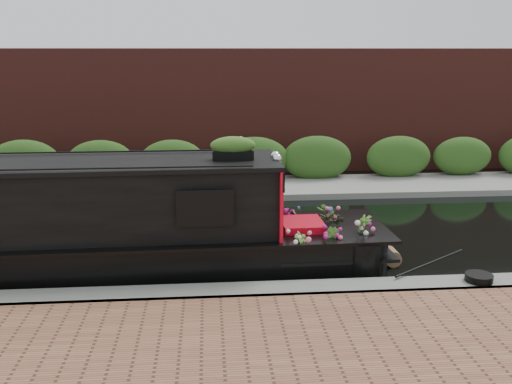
{
  "coord_description": "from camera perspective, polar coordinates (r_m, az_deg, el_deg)",
  "views": [
    {
      "loc": [
        0.97,
        -11.7,
        3.94
      ],
      "look_at": [
        1.91,
        -0.6,
        1.16
      ],
      "focal_mm": 40.0,
      "sensor_mm": 36.0,
      "label": 1
    }
  ],
  "objects": [
    {
      "name": "coiled_mooring_rope",
      "position": [
        10.15,
        21.4,
        -7.98
      ],
      "size": [
        0.45,
        0.45,
        0.12
      ],
      "primitive_type": "cylinder",
      "color": "black",
      "rests_on": "near_bank_coping"
    },
    {
      "name": "far_bank_path",
      "position": [
        16.41,
        -8.11,
        -0.03
      ],
      "size": [
        40.0,
        2.4,
        0.34
      ],
      "primitive_type": "cube",
      "color": "gray",
      "rests_on": "ground"
    },
    {
      "name": "narrowboat",
      "position": [
        10.73,
        -19.3,
        -3.87
      ],
      "size": [
        11.42,
        2.25,
        2.69
      ],
      "rotation": [
        0.0,
        0.0,
        0.02
      ],
      "color": "black",
      "rests_on": "ground"
    },
    {
      "name": "far_hedge",
      "position": [
        17.29,
        -7.95,
        0.69
      ],
      "size": [
        40.0,
        1.1,
        2.8
      ],
      "primitive_type": "cube",
      "color": "#2B521B",
      "rests_on": "ground"
    },
    {
      "name": "far_brick_wall",
      "position": [
        19.34,
        -7.64,
        2.12
      ],
      "size": [
        40.0,
        1.0,
        8.0
      ],
      "primitive_type": "cube",
      "color": "#59241E",
      "rests_on": "ground"
    },
    {
      "name": "rope_fender",
      "position": [
        11.13,
        13.33,
        -6.3
      ],
      "size": [
        0.31,
        0.39,
        0.31
      ],
      "primitive_type": "cylinder",
      "rotation": [
        1.57,
        0.0,
        0.0
      ],
      "color": "#836144",
      "rests_on": "ground"
    },
    {
      "name": "near_bank_coping",
      "position": [
        9.33,
        -10.56,
        -11.24
      ],
      "size": [
        40.0,
        0.6,
        0.5
      ],
      "primitive_type": "cube",
      "color": "slate",
      "rests_on": "ground"
    },
    {
      "name": "ground",
      "position": [
        12.39,
        -9.13,
        -4.74
      ],
      "size": [
        80.0,
        80.0,
        0.0
      ],
      "primitive_type": "plane",
      "color": "black",
      "rests_on": "ground"
    }
  ]
}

